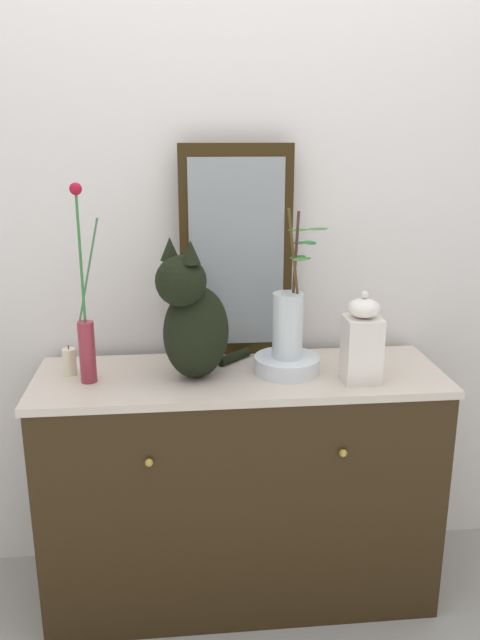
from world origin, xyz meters
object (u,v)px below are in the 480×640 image
(jar_lidded_porcelain, at_px, (362,341))
(vase_glass_clear, at_px, (289,321))
(cat_sitting, at_px, (193,319))
(bowl_porcelain, at_px, (287,365))
(mirror_leaning, at_px, (236,253))
(sideboard, at_px, (240,486))
(vase_slim_green, at_px, (86,334))
(candle_pillar, at_px, (70,362))

(jar_lidded_porcelain, bearing_deg, vase_glass_clear, 157.01)
(vase_glass_clear, height_order, jar_lidded_porcelain, vase_glass_clear)
(cat_sitting, relative_size, bowl_porcelain, 2.12)
(mirror_leaning, relative_size, cat_sitting, 1.59)
(bowl_porcelain, xyz_separation_m, vase_glass_clear, (0.00, -0.00, 0.15))
(sideboard, relative_size, mirror_leaning, 1.84)
(mirror_leaning, distance_m, jar_lidded_porcelain, 0.52)
(cat_sitting, bearing_deg, mirror_leaning, 54.47)
(cat_sitting, bearing_deg, sideboard, 8.14)
(sideboard, bearing_deg, vase_glass_clear, -1.90)
(vase_slim_green, relative_size, jar_lidded_porcelain, 2.11)
(mirror_leaning, bearing_deg, candle_pillar, -164.80)
(vase_glass_clear, distance_m, jar_lidded_porcelain, 0.24)
(jar_lidded_porcelain, relative_size, candle_pillar, 2.95)
(bowl_porcelain, xyz_separation_m, jar_lidded_porcelain, (0.22, -0.09, 0.10))
(mirror_leaning, distance_m, candle_pillar, 0.65)
(candle_pillar, bearing_deg, bowl_porcelain, -4.22)
(sideboard, bearing_deg, candle_pillar, 175.05)
(mirror_leaning, relative_size, vase_slim_green, 1.17)
(cat_sitting, distance_m, candle_pillar, 0.43)
(cat_sitting, xyz_separation_m, candle_pillar, (-0.39, 0.07, -0.15))
(mirror_leaning, xyz_separation_m, vase_slim_green, (-0.48, -0.22, -0.20))
(bowl_porcelain, distance_m, vase_glass_clear, 0.15)
(vase_slim_green, relative_size, vase_glass_clear, 1.27)
(vase_slim_green, xyz_separation_m, jar_lidded_porcelain, (0.84, -0.07, -0.03))
(sideboard, relative_size, vase_slim_green, 2.16)
(vase_slim_green, relative_size, candle_pillar, 6.22)
(sideboard, distance_m, cat_sitting, 0.62)
(vase_slim_green, bearing_deg, jar_lidded_porcelain, -5.01)
(mirror_leaning, bearing_deg, vase_slim_green, -155.61)
(bowl_porcelain, relative_size, vase_glass_clear, 0.44)
(sideboard, xyz_separation_m, cat_sitting, (-0.15, -0.02, 0.60))
(mirror_leaning, relative_size, jar_lidded_porcelain, 2.47)
(jar_lidded_porcelain, bearing_deg, cat_sitting, 171.79)
(jar_lidded_porcelain, xyz_separation_m, candle_pillar, (-0.91, 0.14, -0.09))
(cat_sitting, xyz_separation_m, bowl_porcelain, (0.30, 0.02, -0.17))
(bowl_porcelain, bearing_deg, cat_sitting, -176.77)
(sideboard, bearing_deg, vase_slim_green, -177.36)
(vase_slim_green, height_order, bowl_porcelain, vase_slim_green)
(vase_glass_clear, bearing_deg, jar_lidded_porcelain, -22.99)
(vase_slim_green, height_order, vase_glass_clear, vase_slim_green)
(mirror_leaning, xyz_separation_m, vase_glass_clear, (0.15, -0.20, -0.18))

